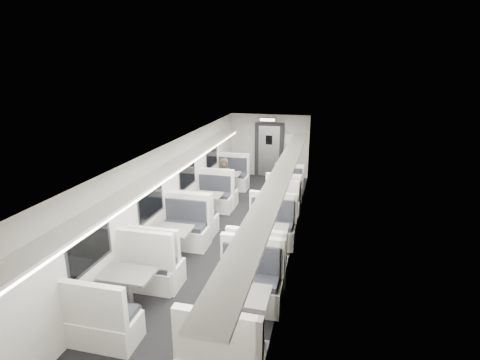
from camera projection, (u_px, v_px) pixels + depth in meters
The scene contains 19 objects.
room at pixel (229, 197), 8.79m from camera, with size 3.24×12.24×2.64m.
booth_left_a at pixel (225, 185), 12.27m from camera, with size 1.14×2.31×1.23m.
booth_left_b at pixel (205, 207), 10.36m from camera, with size 1.09×2.22×1.19m.
booth_left_c at pixel (170, 246), 8.09m from camera, with size 1.16×2.36×1.26m.
booth_left_d at pixel (130, 292), 6.51m from camera, with size 1.06×2.15×1.15m.
booth_right_a at pixel (286, 192), 11.71m from camera, with size 0.96×1.94×1.04m.
booth_right_b at pixel (279, 210), 10.17m from camera, with size 1.05×2.13×1.14m.
booth_right_c at pixel (265, 244), 8.16m from camera, with size 1.16×2.34×1.25m.
booth_right_d at pixel (238, 315), 5.84m from camera, with size 1.16×2.36×1.26m.
passenger at pixel (224, 182), 11.36m from camera, with size 0.55×0.36×1.50m, color black.
window_a at pixel (212, 155), 12.24m from camera, with size 0.02×1.18×0.84m, color black.
window_b at pixel (188, 173), 10.20m from camera, with size 0.02×1.18×0.84m, color black.
window_c at pixel (151, 200), 8.15m from camera, with size 0.02×1.18×0.84m, color black.
window_d at pixel (90, 245), 6.11m from camera, with size 0.02×1.18×0.84m, color black.
luggage_rack_left at pixel (173, 167), 8.58m from camera, with size 0.46×10.40×0.09m.
luggage_rack_right at pixel (281, 174), 8.03m from camera, with size 0.46×10.40×0.09m.
vestibule_door at pixel (269, 150), 14.36m from camera, with size 1.10×0.13×2.10m.
exit_sign at pixel (268, 120), 13.54m from camera, with size 0.62×0.12×0.16m.
wall_notice at pixel (289, 139), 14.04m from camera, with size 0.32×0.02×0.40m, color white.
Camera 1 is at (2.18, -8.00, 4.16)m, focal length 28.00 mm.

